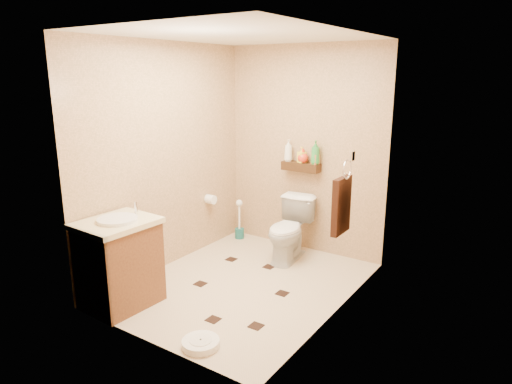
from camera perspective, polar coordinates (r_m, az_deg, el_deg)
The scene contains 19 objects.
ground at distance 4.71m, azimuth -1.58°, elevation -11.47°, with size 2.50×2.50×0.00m, color beige.
wall_back at distance 5.37m, azimuth 6.09°, elevation 5.19°, with size 2.00×0.04×2.40m, color tan.
wall_front at distance 3.41m, azimuth -13.95°, elevation -0.64°, with size 2.00×0.04×2.40m, color tan.
wall_left at distance 4.96m, azimuth -11.17°, elevation 4.21°, with size 0.04×2.50×2.40m, color tan.
wall_right at distance 3.84m, azimuth 10.56°, elevation 1.25°, with size 0.04×2.50×2.40m, color tan.
ceiling at distance 4.25m, azimuth -1.82°, elevation 19.04°, with size 2.00×2.50×0.02m, color silver.
wall_shelf at distance 5.33m, azimuth 5.64°, elevation 3.17°, with size 0.46×0.14×0.10m, color #3E2210.
floor_accents at distance 4.62m, azimuth -1.74°, elevation -11.98°, with size 1.14×1.32×0.01m.
toilet at distance 5.20m, azimuth 4.16°, elevation -4.71°, with size 0.40×0.69×0.71m, color white.
vanity at distance 4.35m, azimuth -16.69°, elevation -8.38°, with size 0.58×0.69×0.94m.
bathroom_scale at distance 3.78m, azimuth -6.93°, elevation -18.24°, with size 0.32×0.32×0.06m.
toilet_brush at distance 5.89m, azimuth -2.09°, elevation -4.11°, with size 0.12×0.12×0.52m.
towel_ring at distance 4.16m, azimuth 10.68°, elevation -1.35°, with size 0.12×0.30×0.76m.
toilet_paper at distance 5.52m, azimuth -5.69°, elevation -0.91°, with size 0.12×0.11×0.12m.
bottle_a at distance 5.38m, azimuth 4.07°, elevation 5.22°, with size 0.10×0.10×0.25m, color white.
bottle_b at distance 5.30m, azimuth 5.76°, elevation 4.67°, with size 0.08×0.08×0.18m, color yellow.
bottle_c at distance 5.30m, azimuth 5.90°, elevation 4.53°, with size 0.13×0.13×0.16m, color red.
bottle_d at distance 5.22m, azimuth 7.44°, elevation 4.95°, with size 0.11×0.11×0.27m, color #2D8938.
bottle_e at distance 5.23m, azimuth 7.44°, elevation 4.38°, with size 0.08×0.08×0.17m, color #CE6C44.
Camera 1 is at (2.46, -3.45, 2.07)m, focal length 32.00 mm.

